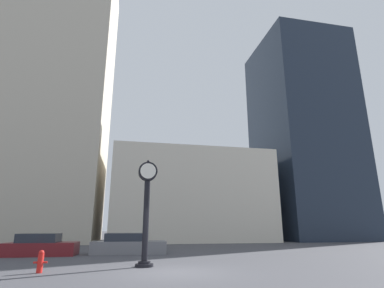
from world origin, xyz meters
name	(u,v)px	position (x,y,z in m)	size (l,w,h in m)	color
ground_plane	(173,272)	(0.00, 0.00, 0.00)	(200.00, 200.00, 0.00)	#424247
building_tall_tower	(46,89)	(-12.22, 24.00, 17.58)	(14.57, 12.00, 35.15)	#BCB29E
building_storefront_row	(188,198)	(5.28, 24.00, 4.98)	(17.68, 12.00, 9.97)	beige
building_glass_modern	(302,135)	(21.42, 24.00, 13.90)	(10.92, 12.00, 27.79)	#1E2838
street_clock	(147,203)	(-0.96, 1.81, 2.65)	(0.85, 0.77, 4.59)	black
car_maroon	(41,246)	(-6.62, 8.02, 0.52)	(3.96, 2.02, 1.24)	maroon
car_grey	(128,245)	(-1.61, 8.22, 0.52)	(4.60, 2.01, 1.24)	slate
fire_hydrant_near	(40,261)	(-4.80, 0.83, 0.40)	(0.47, 0.21, 0.79)	red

